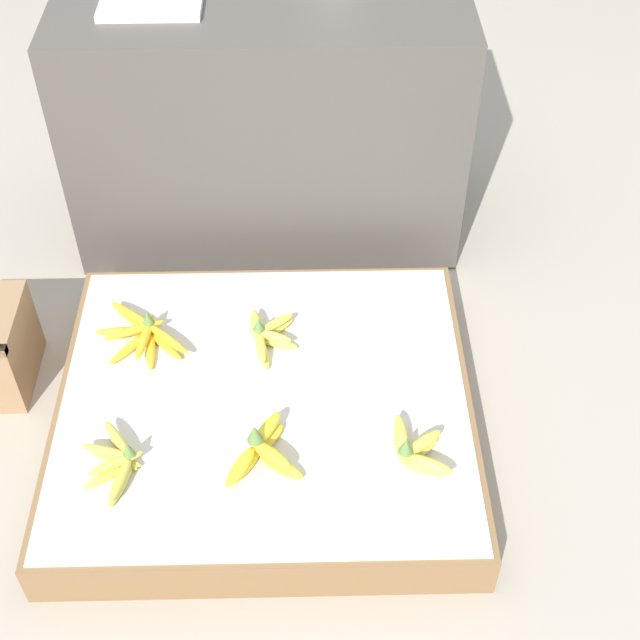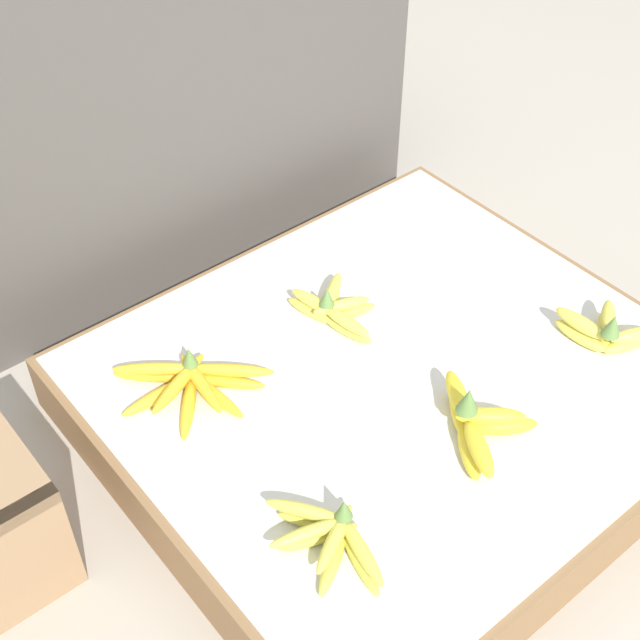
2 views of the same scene
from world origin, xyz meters
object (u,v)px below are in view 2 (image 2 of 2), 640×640
(banana_bunch_front_left, at_px, (331,537))
(banana_bunch_front_midright, at_px, (607,331))
(banana_bunch_middle_left, at_px, (190,383))
(banana_bunch_middle_midleft, at_px, (334,309))
(banana_bunch_front_midleft, at_px, (476,422))

(banana_bunch_front_left, distance_m, banana_bunch_front_midright, 0.68)
(banana_bunch_middle_left, bearing_deg, banana_bunch_front_midright, -30.19)
(banana_bunch_front_left, bearing_deg, banana_bunch_front_midright, 1.09)
(banana_bunch_front_midright, distance_m, banana_bunch_middle_left, 0.78)
(banana_bunch_front_left, height_order, banana_bunch_middle_left, banana_bunch_middle_left)
(banana_bunch_front_left, distance_m, banana_bunch_middle_midleft, 0.51)
(banana_bunch_front_left, xyz_separation_m, banana_bunch_front_midleft, (0.33, 0.01, 0.01))
(banana_bunch_front_midright, bearing_deg, banana_bunch_front_left, -178.91)
(banana_bunch_middle_left, relative_size, banana_bunch_middle_midleft, 1.29)
(banana_bunch_front_midleft, distance_m, banana_bunch_middle_midleft, 0.38)
(banana_bunch_front_midleft, bearing_deg, banana_bunch_middle_left, 128.95)
(banana_bunch_middle_left, bearing_deg, banana_bunch_front_midleft, -51.05)
(banana_bunch_front_midright, relative_size, banana_bunch_middle_left, 0.68)
(banana_bunch_front_left, height_order, banana_bunch_middle_midleft, banana_bunch_middle_midleft)
(banana_bunch_middle_left, bearing_deg, banana_bunch_middle_midleft, -2.71)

